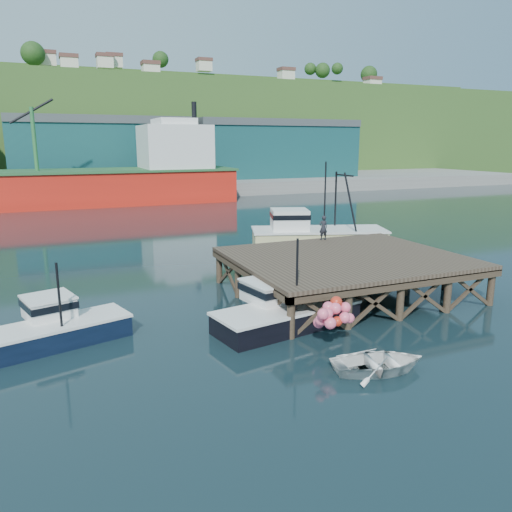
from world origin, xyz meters
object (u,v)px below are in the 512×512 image
dockworker (323,228)px  boat_navy (56,326)px  dinghy (379,362)px  boat_black (283,309)px  trawler (316,233)px

dockworker → boat_navy: bearing=23.9°
boat_navy → dinghy: 13.09m
boat_black → dockworker: 10.22m
trawler → dockworker: trawler is taller
boat_black → dockworker: boat_black is taller
trawler → dinghy: bearing=-94.3°
boat_navy → boat_black: boat_black is taller
boat_navy → dockworker: size_ratio=3.92×
boat_black → boat_navy: bearing=158.1°
trawler → dinghy: size_ratio=3.10×
dockworker → dinghy: bearing=72.4°
boat_black → dockworker: size_ratio=4.60×
dinghy → dockworker: size_ratio=2.24×
dinghy → dockworker: dockworker is taller
boat_navy → dockworker: (16.03, 5.68, 2.18)m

